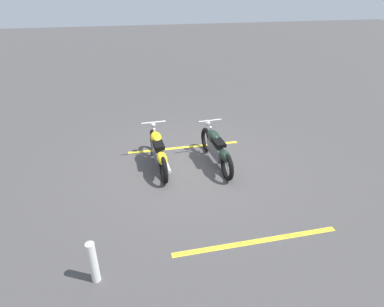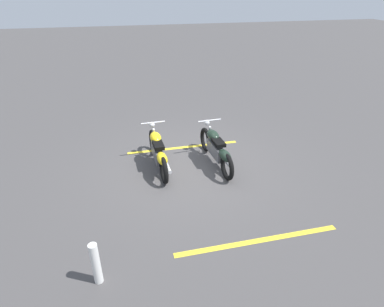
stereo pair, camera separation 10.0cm
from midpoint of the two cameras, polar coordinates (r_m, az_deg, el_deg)
name	(u,v)px [view 2 (the right image)]	position (r m, az deg, el deg)	size (l,w,h in m)	color
ground_plane	(188,166)	(8.36, -1.15, -2.23)	(60.00, 60.00, 0.00)	#474444
motorcycle_bright_foreground	(158,151)	(8.12, -6.39, 0.37)	(2.23, 0.62, 1.04)	black
motorcycle_dark_foreground	(217,149)	(8.23, 4.04, 0.86)	(2.23, 0.62, 1.04)	black
bollard_post	(96,264)	(5.48, -17.25, -18.19)	(0.14, 0.14, 0.78)	white
parking_stripe_near	(183,147)	(9.28, -1.84, 1.11)	(3.20, 0.12, 0.01)	yellow
parking_stripe_mid	(258,241)	(6.28, 11.27, -14.96)	(3.20, 0.12, 0.01)	yellow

